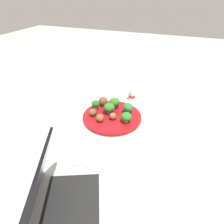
% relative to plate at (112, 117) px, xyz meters
% --- Properties ---
extents(ground_plane, '(4.00, 4.00, 0.00)m').
position_rel_plate_xyz_m(ground_plane, '(0.00, 0.00, -0.01)').
color(ground_plane, '#B2B2AD').
extents(plate, '(0.28, 0.28, 0.02)m').
position_rel_plate_xyz_m(plate, '(0.00, 0.00, 0.00)').
color(plate, maroon).
rests_on(plate, ground_plane).
extents(broccoli_floret_back_left, '(0.05, 0.05, 0.06)m').
position_rel_plate_xyz_m(broccoli_floret_back_left, '(-0.01, -0.02, 0.04)').
color(broccoli_floret_back_left, '#A5BF7A').
rests_on(broccoli_floret_back_left, plate).
extents(broccoli_floret_front_left, '(0.05, 0.05, 0.05)m').
position_rel_plate_xyz_m(broccoli_floret_front_left, '(-0.07, -0.01, 0.04)').
color(broccoli_floret_front_left, '#A7BD7B').
rests_on(broccoli_floret_front_left, plate).
extents(broccoli_floret_mid_right, '(0.05, 0.05, 0.05)m').
position_rel_plate_xyz_m(broccoli_floret_mid_right, '(-0.05, 0.06, 0.04)').
color(broccoli_floret_mid_right, '#9EC171').
rests_on(broccoli_floret_mid_right, plate).
extents(broccoli_floret_far_rim, '(0.05, 0.05, 0.05)m').
position_rel_plate_xyz_m(broccoli_floret_far_rim, '(0.03, 0.08, 0.04)').
color(broccoli_floret_far_rim, '#A1D072').
rests_on(broccoli_floret_far_rim, plate).
extents(broccoli_floret_center, '(0.04, 0.04, 0.05)m').
position_rel_plate_xyz_m(broccoli_floret_center, '(-0.02, -0.10, 0.04)').
color(broccoli_floret_center, '#96C774').
rests_on(broccoli_floret_center, plate).
extents(meatball_front_right, '(0.03, 0.03, 0.03)m').
position_rel_plate_xyz_m(meatball_front_right, '(0.03, 0.01, 0.02)').
color(meatball_front_right, brown).
rests_on(meatball_front_right, plate).
extents(meatball_center, '(0.04, 0.04, 0.04)m').
position_rel_plate_xyz_m(meatball_center, '(0.06, -0.03, 0.03)').
color(meatball_center, brown).
rests_on(meatball_center, plate).
extents(meatball_front_left, '(0.04, 0.04, 0.04)m').
position_rel_plate_xyz_m(meatball_front_left, '(0.03, -0.09, 0.03)').
color(meatball_front_left, brown).
rests_on(meatball_front_left, plate).
extents(meatball_mid_right, '(0.05, 0.05, 0.05)m').
position_rel_plate_xyz_m(meatball_mid_right, '(-0.07, -0.08, 0.03)').
color(meatball_mid_right, brown).
rests_on(meatball_mid_right, plate).
extents(napkin, '(0.18, 0.13, 0.01)m').
position_rel_plate_xyz_m(napkin, '(0.26, 0.01, -0.01)').
color(napkin, white).
rests_on(napkin, ground_plane).
extents(fork, '(0.12, 0.03, 0.01)m').
position_rel_plate_xyz_m(fork, '(0.27, 0.03, -0.00)').
color(fork, silver).
rests_on(fork, napkin).
extents(knife, '(0.15, 0.03, 0.01)m').
position_rel_plate_xyz_m(knife, '(0.27, -0.01, -0.00)').
color(knife, white).
rests_on(knife, napkin).
extents(yogurt_bottle, '(0.04, 0.04, 0.07)m').
position_rel_plate_xyz_m(yogurt_bottle, '(-0.21, 0.04, 0.02)').
color(yogurt_bottle, white).
rests_on(yogurt_bottle, ground_plane).
extents(laptop, '(0.38, 0.34, 0.21)m').
position_rel_plate_xyz_m(laptop, '(0.51, 0.05, 0.03)').
color(laptop, silver).
rests_on(laptop, ground_plane).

